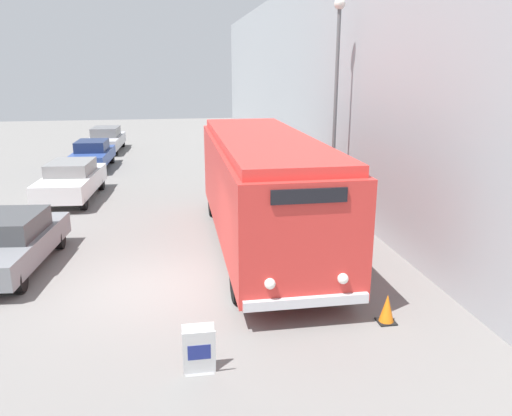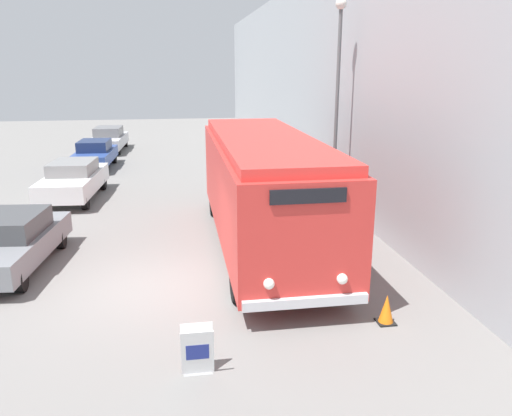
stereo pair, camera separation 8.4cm
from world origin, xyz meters
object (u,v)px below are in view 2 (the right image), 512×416
streetlamp (338,82)px  parked_car_mid (74,180)px  sign_board (197,351)px  parked_car_distant (109,139)px  vintage_bus (264,186)px  traffic_cone (386,309)px  parked_car_near (10,242)px  parked_car_far (95,154)px

streetlamp → parked_car_mid: bearing=158.7°
parked_car_mid → sign_board: bearing=-67.2°
streetlamp → parked_car_distant: 18.50m
sign_board → parked_car_distant: parked_car_distant is taller
vintage_bus → traffic_cone: bearing=-70.9°
parked_car_near → parked_car_mid: size_ratio=0.96×
parked_car_near → parked_car_far: (0.16, 13.32, 0.02)m
streetlamp → parked_car_near: 10.92m
vintage_bus → parked_car_mid: bearing=134.8°
parked_car_near → parked_car_far: parked_car_far is taller
parked_car_far → parked_car_near: bearing=-88.5°
parked_car_far → parked_car_distant: bearing=91.9°
parked_car_near → parked_car_far: bearing=95.2°
streetlamp → sign_board: bearing=-120.2°
parked_car_near → traffic_cone: size_ratio=7.26×
streetlamp → traffic_cone: (-1.27, -7.65, -4.24)m
vintage_bus → parked_car_near: vintage_bus is taller
parked_car_near → streetlamp: bearing=25.3°
sign_board → parked_car_mid: 13.15m
parked_car_near → traffic_cone: bearing=-21.0°
streetlamp → parked_car_mid: 10.74m
parked_car_distant → parked_car_far: bearing=-88.2°
sign_board → parked_car_mid: size_ratio=0.19×
sign_board → parked_car_far: parked_car_far is taller
parked_car_near → traffic_cone: 9.41m
streetlamp → parked_car_distant: size_ratio=1.53×
parked_car_mid → parked_car_far: bearing=95.0°
sign_board → streetlamp: streetlamp is taller
parked_car_near → parked_car_distant: 18.83m
sign_board → parked_car_near: (-4.53, 5.40, 0.30)m
traffic_cone → sign_board: bearing=-163.5°
parked_car_far → parked_car_distant: (0.03, 5.51, 0.00)m
sign_board → parked_car_near: 7.05m
parked_car_near → parked_car_mid: (0.28, 7.04, 0.06)m
vintage_bus → parked_car_mid: vintage_bus is taller
parked_car_distant → streetlamp: bearing=-56.4°
parked_car_near → parked_car_far: 13.32m
vintage_bus → sign_board: (-2.17, -5.98, -1.39)m
parked_car_near → parked_car_mid: bearing=93.6°
sign_board → traffic_cone: 4.02m
parked_car_far → parked_car_distant: size_ratio=0.91×
parked_car_far → parked_car_distant: 5.51m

